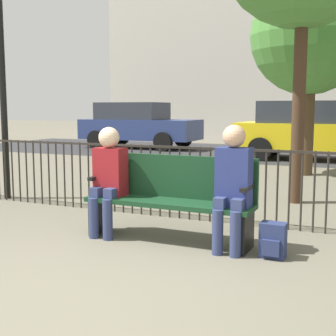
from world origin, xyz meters
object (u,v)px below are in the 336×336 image
(parked_car_0, at_px, (311,129))
(parked_car_2, at_px, (138,124))
(seated_person_1, at_px, (233,181))
(lamp_post, at_px, (1,48))
(park_bench, at_px, (171,195))
(seated_person_0, at_px, (108,174))
(backpack, at_px, (273,241))
(tree_2, at_px, (309,37))

(parked_car_0, relative_size, parked_car_2, 1.00)
(seated_person_1, height_order, lamp_post, lamp_post)
(lamp_post, relative_size, parked_car_0, 0.84)
(park_bench, relative_size, lamp_post, 0.53)
(seated_person_1, distance_m, parked_car_0, 8.95)
(park_bench, xyz_separation_m, parked_car_2, (-5.87, 10.25, 0.35))
(seated_person_0, height_order, lamp_post, lamp_post)
(backpack, distance_m, tree_2, 6.53)
(parked_car_0, distance_m, parked_car_2, 6.34)
(park_bench, height_order, backpack, park_bench)
(park_bench, bearing_deg, parked_car_0, 88.03)
(park_bench, relative_size, tree_2, 0.45)
(parked_car_2, bearing_deg, park_bench, -60.21)
(seated_person_0, bearing_deg, tree_2, 77.49)
(lamp_post, distance_m, parked_car_2, 9.64)
(lamp_post, distance_m, parked_car_0, 8.69)
(parked_car_0, bearing_deg, seated_person_1, -87.30)
(parked_car_0, height_order, parked_car_2, same)
(park_bench, distance_m, backpack, 1.21)
(backpack, relative_size, parked_car_0, 0.08)
(backpack, xyz_separation_m, parked_car_2, (-7.02, 10.42, 0.68))
(backpack, bearing_deg, seated_person_0, 178.72)
(seated_person_0, bearing_deg, parked_car_2, 116.42)
(park_bench, xyz_separation_m, parked_car_0, (0.30, 8.82, 0.35))
(seated_person_0, height_order, tree_2, tree_2)
(backpack, height_order, parked_car_2, parked_car_2)
(seated_person_0, bearing_deg, parked_car_0, 83.52)
(seated_person_0, relative_size, backpack, 3.59)
(parked_car_2, bearing_deg, seated_person_0, -63.58)
(park_bench, relative_size, parked_car_2, 0.44)
(seated_person_1, bearing_deg, parked_car_0, 92.70)
(park_bench, distance_m, seated_person_1, 0.77)
(tree_2, bearing_deg, park_bench, -95.87)
(lamp_post, bearing_deg, seated_person_1, -16.39)
(seated_person_1, bearing_deg, lamp_post, 163.61)
(park_bench, xyz_separation_m, backpack, (1.15, -0.17, -0.33))
(lamp_post, bearing_deg, parked_car_0, 64.81)
(park_bench, distance_m, parked_car_2, 11.82)
(lamp_post, height_order, parked_car_0, lamp_post)
(seated_person_0, relative_size, lamp_post, 0.35)
(tree_2, bearing_deg, parked_car_2, 145.07)
(park_bench, xyz_separation_m, seated_person_1, (0.72, -0.13, 0.22))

